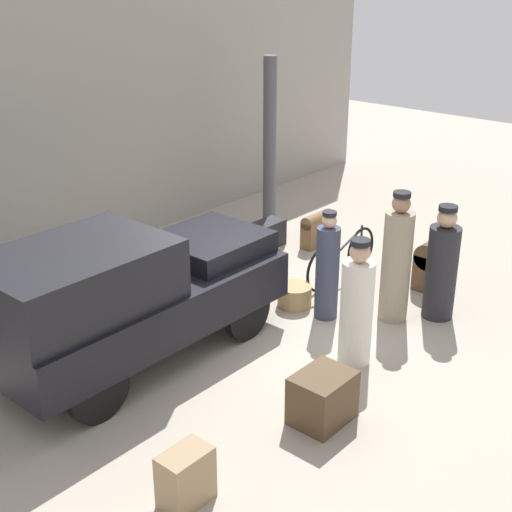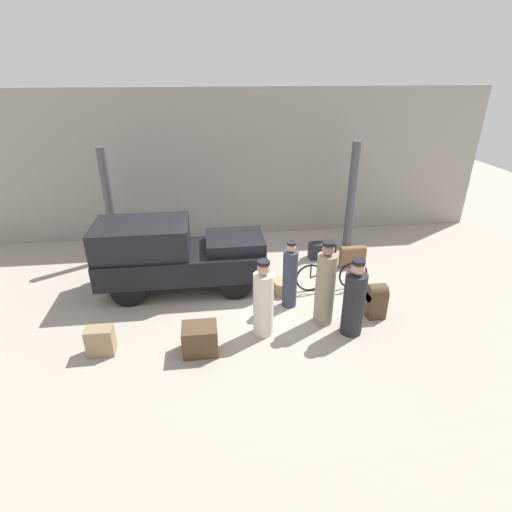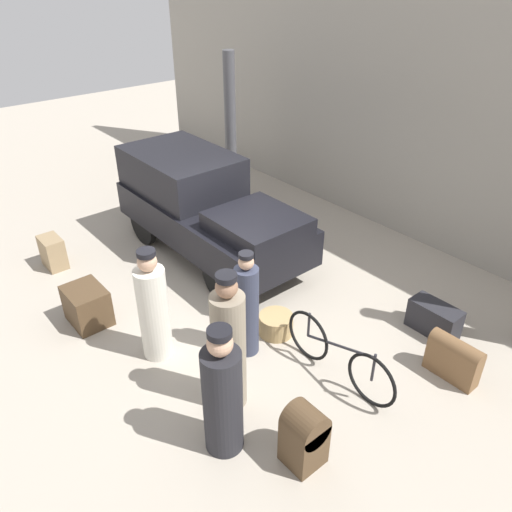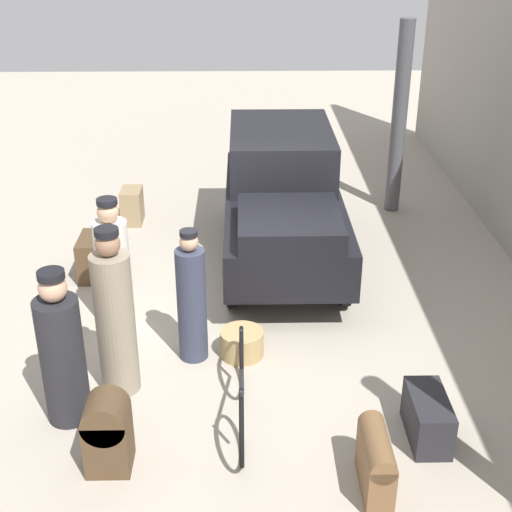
{
  "view_description": "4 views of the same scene",
  "coord_description": "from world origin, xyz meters",
  "px_view_note": "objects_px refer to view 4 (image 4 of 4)",
  "views": [
    {
      "loc": [
        -6.62,
        -5.75,
        4.77
      ],
      "look_at": [
        0.2,
        0.2,
        0.95
      ],
      "focal_mm": 50.0,
      "sensor_mm": 36.0,
      "label": 1
    },
    {
      "loc": [
        -0.89,
        -8.26,
        5.02
      ],
      "look_at": [
        0.2,
        0.2,
        0.95
      ],
      "focal_mm": 28.0,
      "sensor_mm": 36.0,
      "label": 2
    },
    {
      "loc": [
        5.06,
        -3.88,
        4.79
      ],
      "look_at": [
        0.2,
        0.2,
        0.95
      ],
      "focal_mm": 35.0,
      "sensor_mm": 36.0,
      "label": 3
    },
    {
      "loc": [
        7.78,
        0.06,
        4.68
      ],
      "look_at": [
        0.2,
        0.2,
        0.95
      ],
      "focal_mm": 50.0,
      "sensor_mm": 36.0,
      "label": 4
    }
  ],
  "objects_px": {
    "truck": "(283,195)",
    "bicycle": "(242,391)",
    "trunk_barrel_dark": "(376,460)",
    "trunk_wicker_pale": "(99,257)",
    "porter_lifting_near_truck": "(115,319)",
    "porter_carrying_trunk": "(62,355)",
    "trunk_large_brown": "(132,206)",
    "porter_standing_middle": "(113,269)",
    "suitcase_small_leather": "(107,431)",
    "wicker_basket": "(242,343)",
    "conductor_in_dark_uniform": "(192,301)",
    "suitcase_tan_flat": "(427,418)"
  },
  "relations": [
    {
      "from": "trunk_large_brown",
      "to": "porter_carrying_trunk",
      "type": "bearing_deg",
      "value": 0.44
    },
    {
      "from": "bicycle",
      "to": "porter_standing_middle",
      "type": "bearing_deg",
      "value": -141.35
    },
    {
      "from": "truck",
      "to": "suitcase_small_leather",
      "type": "relative_size",
      "value": 5.07
    },
    {
      "from": "wicker_basket",
      "to": "bicycle",
      "type": "bearing_deg",
      "value": -0.11
    },
    {
      "from": "truck",
      "to": "porter_lifting_near_truck",
      "type": "distance_m",
      "value": 3.74
    },
    {
      "from": "trunk_barrel_dark",
      "to": "trunk_wicker_pale",
      "type": "bearing_deg",
      "value": -142.82
    },
    {
      "from": "conductor_in_dark_uniform",
      "to": "porter_standing_middle",
      "type": "bearing_deg",
      "value": -127.26
    },
    {
      "from": "wicker_basket",
      "to": "conductor_in_dark_uniform",
      "type": "distance_m",
      "value": 0.8
    },
    {
      "from": "bicycle",
      "to": "porter_standing_middle",
      "type": "distance_m",
      "value": 2.5
    },
    {
      "from": "truck",
      "to": "trunk_barrel_dark",
      "type": "bearing_deg",
      "value": 6.91
    },
    {
      "from": "porter_lifting_near_truck",
      "to": "porter_standing_middle",
      "type": "height_order",
      "value": "porter_lifting_near_truck"
    },
    {
      "from": "bicycle",
      "to": "trunk_large_brown",
      "type": "xyz_separation_m",
      "value": [
        -5.1,
        -1.79,
        -0.09
      ]
    },
    {
      "from": "wicker_basket",
      "to": "porter_carrying_trunk",
      "type": "xyz_separation_m",
      "value": [
        1.08,
        -1.75,
        0.6
      ]
    },
    {
      "from": "porter_lifting_near_truck",
      "to": "trunk_large_brown",
      "type": "distance_m",
      "value": 4.58
    },
    {
      "from": "porter_lifting_near_truck",
      "to": "porter_carrying_trunk",
      "type": "xyz_separation_m",
      "value": [
        0.48,
        -0.45,
        -0.11
      ]
    },
    {
      "from": "wicker_basket",
      "to": "suitcase_small_leather",
      "type": "relative_size",
      "value": 0.64
    },
    {
      "from": "porter_lifting_near_truck",
      "to": "porter_standing_middle",
      "type": "xyz_separation_m",
      "value": [
        -1.34,
        -0.24,
        -0.11
      ]
    },
    {
      "from": "trunk_large_brown",
      "to": "trunk_wicker_pale",
      "type": "bearing_deg",
      "value": -5.9
    },
    {
      "from": "truck",
      "to": "bicycle",
      "type": "relative_size",
      "value": 2.18
    },
    {
      "from": "suitcase_tan_flat",
      "to": "trunk_barrel_dark",
      "type": "distance_m",
      "value": 0.93
    },
    {
      "from": "trunk_wicker_pale",
      "to": "trunk_barrel_dark",
      "type": "bearing_deg",
      "value": 37.18
    },
    {
      "from": "wicker_basket",
      "to": "porter_standing_middle",
      "type": "distance_m",
      "value": 1.81
    },
    {
      "from": "suitcase_tan_flat",
      "to": "trunk_barrel_dark",
      "type": "xyz_separation_m",
      "value": [
        0.68,
        -0.62,
        0.09
      ]
    },
    {
      "from": "suitcase_small_leather",
      "to": "porter_carrying_trunk",
      "type": "bearing_deg",
      "value": -143.88
    },
    {
      "from": "bicycle",
      "to": "porter_lifting_near_truck",
      "type": "height_order",
      "value": "porter_lifting_near_truck"
    },
    {
      "from": "porter_lifting_near_truck",
      "to": "porter_carrying_trunk",
      "type": "distance_m",
      "value": 0.66
    },
    {
      "from": "truck",
      "to": "porter_carrying_trunk",
      "type": "xyz_separation_m",
      "value": [
        3.7,
        -2.35,
        -0.21
      ]
    },
    {
      "from": "porter_standing_middle",
      "to": "suitcase_small_leather",
      "type": "distance_m",
      "value": 2.58
    },
    {
      "from": "suitcase_small_leather",
      "to": "trunk_large_brown",
      "type": "distance_m",
      "value": 5.74
    },
    {
      "from": "suitcase_small_leather",
      "to": "suitcase_tan_flat",
      "type": "height_order",
      "value": "suitcase_small_leather"
    },
    {
      "from": "trunk_wicker_pale",
      "to": "wicker_basket",
      "type": "bearing_deg",
      "value": 44.43
    },
    {
      "from": "suitcase_tan_flat",
      "to": "trunk_barrel_dark",
      "type": "relative_size",
      "value": 1.06
    },
    {
      "from": "truck",
      "to": "wicker_basket",
      "type": "height_order",
      "value": "truck"
    },
    {
      "from": "porter_standing_middle",
      "to": "trunk_barrel_dark",
      "type": "height_order",
      "value": "porter_standing_middle"
    },
    {
      "from": "truck",
      "to": "porter_lifting_near_truck",
      "type": "xyz_separation_m",
      "value": [
        3.22,
        -1.9,
        -0.1
      ]
    },
    {
      "from": "porter_standing_middle",
      "to": "trunk_barrel_dark",
      "type": "distance_m",
      "value": 3.98
    },
    {
      "from": "truck",
      "to": "trunk_barrel_dark",
      "type": "height_order",
      "value": "truck"
    },
    {
      "from": "porter_standing_middle",
      "to": "porter_lifting_near_truck",
      "type": "bearing_deg",
      "value": 10.24
    },
    {
      "from": "trunk_wicker_pale",
      "to": "trunk_barrel_dark",
      "type": "xyz_separation_m",
      "value": [
        4.16,
        3.16,
        0.03
      ]
    },
    {
      "from": "porter_lifting_near_truck",
      "to": "conductor_in_dark_uniform",
      "type": "distance_m",
      "value": 0.96
    },
    {
      "from": "suitcase_tan_flat",
      "to": "bicycle",
      "type": "bearing_deg",
      "value": -98.49
    },
    {
      "from": "wicker_basket",
      "to": "conductor_in_dark_uniform",
      "type": "xyz_separation_m",
      "value": [
        0.01,
        -0.56,
        0.58
      ]
    },
    {
      "from": "suitcase_small_leather",
      "to": "trunk_barrel_dark",
      "type": "xyz_separation_m",
      "value": [
        0.33,
        2.39,
        -0.09
      ]
    },
    {
      "from": "bicycle",
      "to": "suitcase_small_leather",
      "type": "height_order",
      "value": "suitcase_small_leather"
    },
    {
      "from": "porter_standing_middle",
      "to": "conductor_in_dark_uniform",
      "type": "bearing_deg",
      "value": 52.74
    },
    {
      "from": "porter_lifting_near_truck",
      "to": "trunk_wicker_pale",
      "type": "bearing_deg",
      "value": -165.41
    },
    {
      "from": "suitcase_small_leather",
      "to": "porter_lifting_near_truck",
      "type": "bearing_deg",
      "value": -176.21
    },
    {
      "from": "conductor_in_dark_uniform",
      "to": "suitcase_tan_flat",
      "type": "bearing_deg",
      "value": 58.46
    },
    {
      "from": "porter_standing_middle",
      "to": "trunk_barrel_dark",
      "type": "relative_size",
      "value": 2.41
    },
    {
      "from": "trunk_barrel_dark",
      "to": "bicycle",
      "type": "bearing_deg",
      "value": -128.9
    }
  ]
}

